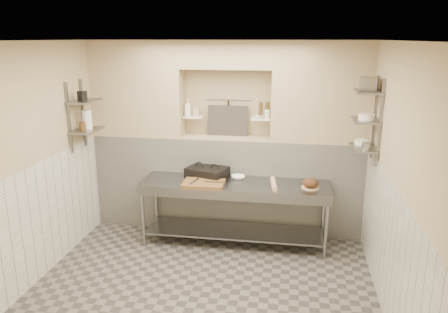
% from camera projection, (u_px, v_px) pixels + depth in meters
% --- Properties ---
extents(floor, '(4.00, 3.90, 0.10)m').
position_uv_depth(floor, '(203.00, 290.00, 5.14)').
color(floor, '#5F5A54').
rests_on(floor, ground).
extents(ceiling, '(4.00, 3.90, 0.10)m').
position_uv_depth(ceiling, '(200.00, 35.00, 4.38)').
color(ceiling, silver).
rests_on(ceiling, ground).
extents(wall_left, '(0.10, 3.90, 2.80)m').
position_uv_depth(wall_left, '(30.00, 165.00, 5.08)').
color(wall_left, tan).
rests_on(wall_left, ground).
extents(wall_right, '(0.10, 3.90, 2.80)m').
position_uv_depth(wall_right, '(398.00, 183.00, 4.44)').
color(wall_right, tan).
rests_on(wall_right, ground).
extents(wall_back, '(4.00, 0.10, 2.80)m').
position_uv_depth(wall_back, '(229.00, 134.00, 6.67)').
color(wall_back, tan).
rests_on(wall_back, ground).
extents(wall_front, '(4.00, 0.10, 2.80)m').
position_uv_depth(wall_front, '(137.00, 263.00, 2.86)').
color(wall_front, tan).
rests_on(wall_front, ground).
extents(backwall_lower, '(4.00, 0.40, 1.40)m').
position_uv_depth(backwall_lower, '(227.00, 183.00, 6.61)').
color(backwall_lower, silver).
rests_on(backwall_lower, floor).
extents(alcove_sill, '(1.30, 0.40, 0.02)m').
position_uv_depth(alcove_sill, '(227.00, 137.00, 6.43)').
color(alcove_sill, tan).
rests_on(alcove_sill, backwall_lower).
extents(backwall_pillar_left, '(1.35, 0.40, 1.40)m').
position_uv_depth(backwall_pillar_left, '(138.00, 89.00, 6.45)').
color(backwall_pillar_left, tan).
rests_on(backwall_pillar_left, backwall_lower).
extents(backwall_pillar_right, '(1.35, 0.40, 1.40)m').
position_uv_depth(backwall_pillar_right, '(321.00, 92.00, 6.04)').
color(backwall_pillar_right, tan).
rests_on(backwall_pillar_right, backwall_lower).
extents(backwall_header, '(1.30, 0.40, 0.40)m').
position_uv_depth(backwall_header, '(227.00, 55.00, 6.11)').
color(backwall_header, tan).
rests_on(backwall_header, backwall_lower).
extents(wainscot_left, '(0.02, 3.90, 1.40)m').
position_uv_depth(wainscot_left, '(41.00, 220.00, 5.26)').
color(wainscot_left, silver).
rests_on(wainscot_left, floor).
extents(wainscot_right, '(0.02, 3.90, 1.40)m').
position_uv_depth(wainscot_right, '(386.00, 245.00, 4.64)').
color(wainscot_right, silver).
rests_on(wainscot_right, floor).
extents(alcove_shelf_left, '(0.28, 0.16, 0.02)m').
position_uv_depth(alcove_shelf_left, '(193.00, 117.00, 6.43)').
color(alcove_shelf_left, white).
rests_on(alcove_shelf_left, backwall_lower).
extents(alcove_shelf_right, '(0.28, 0.16, 0.02)m').
position_uv_depth(alcove_shelf_right, '(261.00, 119.00, 6.27)').
color(alcove_shelf_right, white).
rests_on(alcove_shelf_right, backwall_lower).
extents(utensil_rail, '(0.70, 0.02, 0.02)m').
position_uv_depth(utensil_rail, '(228.00, 99.00, 6.44)').
color(utensil_rail, gray).
rests_on(utensil_rail, wall_back).
extents(hanging_steel, '(0.02, 0.02, 0.30)m').
position_uv_depth(hanging_steel, '(228.00, 111.00, 6.47)').
color(hanging_steel, black).
rests_on(hanging_steel, utensil_rail).
extents(splash_panel, '(0.60, 0.08, 0.45)m').
position_uv_depth(splash_panel, '(228.00, 121.00, 6.46)').
color(splash_panel, '#383330').
rests_on(splash_panel, alcove_sill).
extents(shelf_rail_left_a, '(0.03, 0.03, 0.95)m').
position_uv_depth(shelf_rail_left_a, '(83.00, 113.00, 6.16)').
color(shelf_rail_left_a, slate).
rests_on(shelf_rail_left_a, wall_left).
extents(shelf_rail_left_b, '(0.03, 0.03, 0.95)m').
position_uv_depth(shelf_rail_left_b, '(69.00, 118.00, 5.77)').
color(shelf_rail_left_b, slate).
rests_on(shelf_rail_left_b, wall_left).
extents(wall_shelf_left_lower, '(0.30, 0.50, 0.02)m').
position_uv_depth(wall_shelf_left_lower, '(87.00, 130.00, 6.00)').
color(wall_shelf_left_lower, slate).
rests_on(wall_shelf_left_lower, wall_left).
extents(wall_shelf_left_upper, '(0.30, 0.50, 0.03)m').
position_uv_depth(wall_shelf_left_upper, '(84.00, 101.00, 5.89)').
color(wall_shelf_left_upper, slate).
rests_on(wall_shelf_left_upper, wall_left).
extents(shelf_rail_right_a, '(0.03, 0.03, 1.05)m').
position_uv_depth(shelf_rail_right_a, '(374.00, 118.00, 5.52)').
color(shelf_rail_right_a, slate).
rests_on(shelf_rail_right_a, wall_right).
extents(shelf_rail_right_b, '(0.03, 0.03, 1.05)m').
position_uv_depth(shelf_rail_right_b, '(380.00, 124.00, 5.14)').
color(shelf_rail_right_b, slate).
rests_on(shelf_rail_right_b, wall_right).
extents(wall_shelf_right_lower, '(0.30, 0.50, 0.02)m').
position_uv_depth(wall_shelf_right_lower, '(363.00, 148.00, 5.45)').
color(wall_shelf_right_lower, slate).
rests_on(wall_shelf_right_lower, wall_right).
extents(wall_shelf_right_mid, '(0.30, 0.50, 0.02)m').
position_uv_depth(wall_shelf_right_mid, '(366.00, 120.00, 5.36)').
color(wall_shelf_right_mid, slate).
rests_on(wall_shelf_right_mid, wall_right).
extents(wall_shelf_right_upper, '(0.30, 0.50, 0.03)m').
position_uv_depth(wall_shelf_right_upper, '(368.00, 92.00, 5.26)').
color(wall_shelf_right_upper, slate).
rests_on(wall_shelf_right_upper, wall_right).
extents(prep_table, '(2.60, 0.70, 0.90)m').
position_uv_depth(prep_table, '(234.00, 201.00, 6.06)').
color(prep_table, gray).
rests_on(prep_table, floor).
extents(panini_press, '(0.64, 0.55, 0.15)m').
position_uv_depth(panini_press, '(207.00, 172.00, 6.21)').
color(panini_press, black).
rests_on(panini_press, prep_table).
extents(cutting_board, '(0.57, 0.40, 0.05)m').
position_uv_depth(cutting_board, '(204.00, 184.00, 5.88)').
color(cutting_board, brown).
rests_on(cutting_board, prep_table).
extents(knife_blade, '(0.29, 0.05, 0.01)m').
position_uv_depth(knife_blade, '(215.00, 182.00, 5.87)').
color(knife_blade, gray).
rests_on(knife_blade, cutting_board).
extents(tongs, '(0.09, 0.26, 0.02)m').
position_uv_depth(tongs, '(194.00, 181.00, 5.87)').
color(tongs, gray).
rests_on(tongs, cutting_board).
extents(mixing_bowl, '(0.23, 0.23, 0.05)m').
position_uv_depth(mixing_bowl, '(238.00, 177.00, 6.16)').
color(mixing_bowl, white).
rests_on(mixing_bowl, prep_table).
extents(rolling_pin, '(0.12, 0.47, 0.07)m').
position_uv_depth(rolling_pin, '(274.00, 184.00, 5.85)').
color(rolling_pin, tan).
rests_on(rolling_pin, prep_table).
extents(bread_board, '(0.24, 0.24, 0.01)m').
position_uv_depth(bread_board, '(310.00, 188.00, 5.78)').
color(bread_board, tan).
rests_on(bread_board, prep_table).
extents(bread_loaf, '(0.20, 0.20, 0.12)m').
position_uv_depth(bread_loaf, '(311.00, 183.00, 5.77)').
color(bread_loaf, '#4C2D19').
rests_on(bread_loaf, bread_board).
extents(bottle_soap, '(0.11, 0.11, 0.24)m').
position_uv_depth(bottle_soap, '(188.00, 108.00, 6.36)').
color(bottle_soap, white).
rests_on(bottle_soap, alcove_shelf_left).
extents(jar_alcove, '(0.08, 0.08, 0.13)m').
position_uv_depth(jar_alcove, '(197.00, 112.00, 6.41)').
color(jar_alcove, tan).
rests_on(jar_alcove, alcove_shelf_left).
extents(bowl_alcove, '(0.17, 0.17, 0.04)m').
position_uv_depth(bowl_alcove, '(259.00, 117.00, 6.26)').
color(bowl_alcove, white).
rests_on(bowl_alcove, alcove_shelf_right).
extents(condiment_a, '(0.06, 0.06, 0.23)m').
position_uv_depth(condiment_a, '(267.00, 110.00, 6.23)').
color(condiment_a, '#483319').
rests_on(condiment_a, alcove_shelf_right).
extents(condiment_b, '(0.06, 0.06, 0.22)m').
position_uv_depth(condiment_b, '(261.00, 110.00, 6.27)').
color(condiment_b, '#483319').
rests_on(condiment_b, alcove_shelf_right).
extents(condiment_c, '(0.07, 0.07, 0.13)m').
position_uv_depth(condiment_c, '(267.00, 114.00, 6.25)').
color(condiment_c, white).
rests_on(condiment_c, alcove_shelf_right).
extents(jug_left, '(0.13, 0.13, 0.26)m').
position_uv_depth(jug_left, '(87.00, 120.00, 5.99)').
color(jug_left, white).
rests_on(jug_left, wall_shelf_left_lower).
extents(jar_left, '(0.08, 0.08, 0.12)m').
position_uv_depth(jar_left, '(83.00, 126.00, 5.87)').
color(jar_left, '#483319').
rests_on(jar_left, wall_shelf_left_lower).
extents(box_left_upper, '(0.12, 0.12, 0.13)m').
position_uv_depth(box_left_upper, '(82.00, 96.00, 5.83)').
color(box_left_upper, black).
rests_on(box_left_upper, wall_shelf_left_upper).
extents(bowl_right, '(0.18, 0.18, 0.05)m').
position_uv_depth(bowl_right, '(362.00, 142.00, 5.58)').
color(bowl_right, white).
rests_on(bowl_right, wall_shelf_right_lower).
extents(canister_right, '(0.09, 0.09, 0.09)m').
position_uv_depth(canister_right, '(366.00, 147.00, 5.25)').
color(canister_right, gray).
rests_on(canister_right, wall_shelf_right_lower).
extents(bowl_right_mid, '(0.19, 0.19, 0.07)m').
position_uv_depth(bowl_right_mid, '(366.00, 117.00, 5.30)').
color(bowl_right_mid, white).
rests_on(bowl_right_mid, wall_shelf_right_mid).
extents(basket_right, '(0.23, 0.27, 0.15)m').
position_uv_depth(basket_right, '(368.00, 84.00, 5.28)').
color(basket_right, gray).
rests_on(basket_right, wall_shelf_right_upper).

